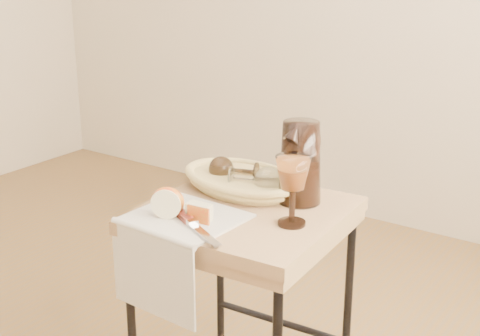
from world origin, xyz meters
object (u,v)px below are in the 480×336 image
Objects in this scene: wine_goblet at (292,191)px; table_knife at (194,224)px; side_table at (244,314)px; pitcher at (300,162)px; tea_towel at (185,218)px; goblet_lying_a at (236,170)px; apple_half at (168,201)px; bread_basket at (242,182)px; goblet_lying_b at (252,179)px.

table_knife is (-0.18, -0.16, -0.08)m from wine_goblet.
side_table is 2.42× the size of pitcher.
tea_towel is 2.29× the size of goblet_lying_a.
goblet_lying_a reaches higher than apple_half.
pitcher is at bearing 53.77° from side_table.
goblet_lying_a is at bearing 99.16° from tea_towel.
table_knife is (-0.02, -0.18, 0.34)m from side_table.
table_knife is at bearing -71.89° from bread_basket.
wine_goblet reaches higher than apple_half.
tea_towel is 1.03× the size of pitcher.
goblet_lying_b is 0.50× the size of table_knife.
goblet_lying_a is 0.09m from goblet_lying_b.
side_table is 0.37m from bread_basket.
apple_half is 0.11m from table_knife.
bread_basket is at bearing 140.11° from goblet_lying_b.
goblet_lying_a reaches higher than bread_basket.
goblet_lying_b is 0.67× the size of wine_goblet.
goblet_lying_a is at bearing 138.29° from goblet_lying_b.
apple_half is at bearing -165.67° from table_knife.
tea_towel is 0.06m from apple_half.
goblet_lying_b reaches higher than bread_basket.
wine_goblet reaches higher than goblet_lying_b.
pitcher is at bearing 96.38° from table_knife.
side_table is 0.44m from wine_goblet.
bread_basket is 2.80× the size of goblet_lying_a.
tea_towel is (-0.09, -0.14, 0.32)m from side_table.
wine_goblet is 2.14× the size of apple_half.
bread_basket is 1.37× the size of table_knife.
goblet_lying_b is at bearing 47.10° from apple_half.
apple_half is at bearing 70.56° from goblet_lying_a.
table_knife is (0.06, -0.04, 0.01)m from tea_towel.
table_knife is at bearing -105.25° from goblet_lying_b.
table_knife is (0.01, -0.28, -0.03)m from goblet_lying_b.
side_table is 5.21× the size of goblet_lying_b.
side_table is 1.92× the size of bread_basket.
tea_towel is 0.34m from pitcher.
bread_basket is (-0.09, 0.11, 0.34)m from side_table.
table_knife is (0.06, -0.30, -0.01)m from bread_basket.
wine_goblet is at bearing -58.37° from pitcher.
pitcher is (0.09, 0.13, 0.43)m from side_table.
goblet_lying_a is 0.45× the size of pitcher.
goblet_lying_a is at bearing 64.30° from apple_half.
goblet_lying_b is at bearing 81.20° from tea_towel.
goblet_lying_b is (-0.04, 0.09, 0.37)m from side_table.
bread_basket is 0.28m from apple_half.
wine_goblet is at bearing -48.33° from goblet_lying_b.
side_table is 0.42m from apple_half.
apple_half reaches higher than tea_towel.
bread_basket is 1.83× the size of wine_goblet.
tea_towel is 0.29m from wine_goblet.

